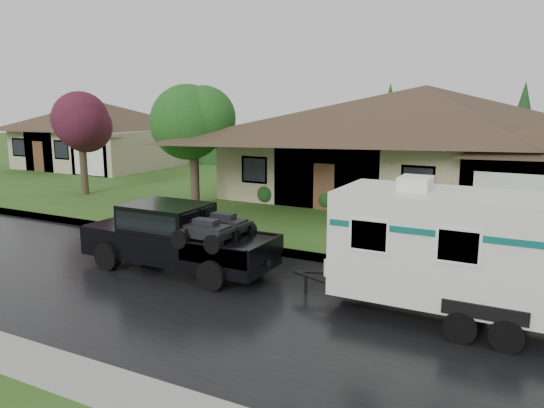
# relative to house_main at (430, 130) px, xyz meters

# --- Properties ---
(ground) EXTENTS (140.00, 140.00, 0.00)m
(ground) POSITION_rel_house_main_xyz_m (-2.29, -13.84, -3.59)
(ground) COLOR #2B5019
(ground) RESTS_ON ground
(road) EXTENTS (140.00, 8.00, 0.01)m
(road) POSITION_rel_house_main_xyz_m (-2.29, -15.84, -3.59)
(road) COLOR black
(road) RESTS_ON ground
(curb) EXTENTS (140.00, 0.50, 0.15)m
(curb) POSITION_rel_house_main_xyz_m (-2.29, -11.59, -3.52)
(curb) COLOR gray
(curb) RESTS_ON ground
(lawn) EXTENTS (140.00, 26.00, 0.15)m
(lawn) POSITION_rel_house_main_xyz_m (-2.29, 1.16, -3.52)
(lawn) COLOR #2B5019
(lawn) RESTS_ON ground
(house_main) EXTENTS (19.44, 10.80, 6.90)m
(house_main) POSITION_rel_house_main_xyz_m (0.00, 0.00, 0.00)
(house_main) COLOR gray
(house_main) RESTS_ON lawn
(house_far) EXTENTS (10.80, 8.64, 5.80)m
(house_far) POSITION_rel_house_main_xyz_m (-24.07, 2.02, -0.62)
(house_far) COLOR tan
(house_far) RESTS_ON lawn
(tree_left_green) EXTENTS (3.51, 3.51, 5.81)m
(tree_left_green) POSITION_rel_house_main_xyz_m (-9.10, -6.93, 0.59)
(tree_left_green) COLOR #382B1E
(tree_left_green) RESTS_ON lawn
(tree_red) EXTENTS (3.18, 3.18, 5.26)m
(tree_red) POSITION_rel_house_main_xyz_m (-16.25, -6.91, 0.21)
(tree_red) COLOR #382B1E
(tree_red) RESTS_ON lawn
(shrub_row) EXTENTS (13.60, 1.00, 1.00)m
(shrub_row) POSITION_rel_house_main_xyz_m (-0.29, -4.54, -2.94)
(shrub_row) COLOR #143814
(shrub_row) RESTS_ON lawn
(pickup_truck) EXTENTS (5.95, 2.26, 1.98)m
(pickup_truck) POSITION_rel_house_main_xyz_m (-4.35, -14.50, -2.53)
(pickup_truck) COLOR black
(pickup_truck) RESTS_ON ground
(travel_trailer) EXTENTS (7.34, 2.58, 3.29)m
(travel_trailer) POSITION_rel_house_main_xyz_m (4.46, -14.50, -1.84)
(travel_trailer) COLOR silver
(travel_trailer) RESTS_ON ground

